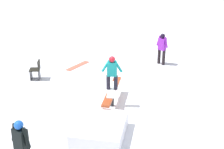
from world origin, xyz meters
name	(u,v)px	position (x,y,z in m)	size (l,w,h in m)	color
ground_plane	(112,106)	(0.00, 0.00, 0.00)	(60.00, 60.00, 0.00)	white
rail_feature	(112,92)	(0.00, 0.00, 0.56)	(2.23, 1.48, 0.66)	black
snow_kicker_ramp	(100,130)	(-1.75, 1.04, 0.25)	(1.80, 1.50, 0.51)	white
main_rider_on_rail	(112,74)	(0.00, 0.00, 1.28)	(1.39, 0.84, 1.28)	white
bystander_purple	(162,47)	(3.23, -3.77, 0.87)	(0.65, 0.36, 1.56)	black
bystander_black	(21,145)	(-2.70, 3.39, 0.90)	(0.59, 0.47, 1.60)	gold
loose_snowboard_coral	(78,66)	(4.38, 0.19, 0.01)	(1.49, 0.28, 0.02)	#EB6B51
folding_chair	(36,70)	(3.45, 2.28, 0.41)	(0.55, 0.55, 0.88)	#3F3F44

